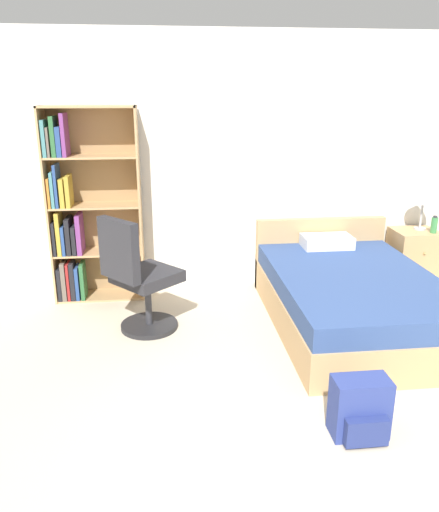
{
  "coord_description": "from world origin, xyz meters",
  "views": [
    {
      "loc": [
        -0.91,
        -1.9,
        2.01
      ],
      "look_at": [
        -0.46,
        1.98,
        0.73
      ],
      "focal_mm": 35.0,
      "sensor_mm": 36.0,
      "label": 1
    }
  ],
  "objects_px": {
    "bookshelf": "(82,211)",
    "nightstand": "(413,258)",
    "table_lamp": "(424,196)",
    "bed": "(350,296)",
    "backpack_blue": "(360,409)",
    "water_bottle": "(434,225)",
    "office_chair": "(139,279)"
  },
  "relations": [
    {
      "from": "bed",
      "to": "backpack_blue",
      "type": "height_order",
      "value": "bed"
    },
    {
      "from": "bookshelf",
      "to": "water_bottle",
      "type": "distance_m",
      "value": 3.59
    },
    {
      "from": "office_chair",
      "to": "water_bottle",
      "type": "xyz_separation_m",
      "value": [
        3.02,
        0.69,
        0.21
      ]
    },
    {
      "from": "nightstand",
      "to": "backpack_blue",
      "type": "relative_size",
      "value": 1.62
    },
    {
      "from": "backpack_blue",
      "to": "table_lamp",
      "type": "bearing_deg",
      "value": 56.92
    },
    {
      "from": "water_bottle",
      "to": "office_chair",
      "type": "bearing_deg",
      "value": -167.11
    },
    {
      "from": "water_bottle",
      "to": "bookshelf",
      "type": "bearing_deg",
      "value": 177.39
    },
    {
      "from": "bookshelf",
      "to": "bed",
      "type": "bearing_deg",
      "value": -20.15
    },
    {
      "from": "bookshelf",
      "to": "nightstand",
      "type": "xyz_separation_m",
      "value": [
        3.45,
        -0.06,
        -0.59
      ]
    },
    {
      "from": "water_bottle",
      "to": "backpack_blue",
      "type": "relative_size",
      "value": 0.48
    },
    {
      "from": "office_chair",
      "to": "backpack_blue",
      "type": "bearing_deg",
      "value": -48.79
    },
    {
      "from": "office_chair",
      "to": "table_lamp",
      "type": "height_order",
      "value": "table_lamp"
    },
    {
      "from": "bed",
      "to": "water_bottle",
      "type": "relative_size",
      "value": 11.39
    },
    {
      "from": "office_chair",
      "to": "bookshelf",
      "type": "bearing_deg",
      "value": 123.14
    },
    {
      "from": "water_bottle",
      "to": "backpack_blue",
      "type": "bearing_deg",
      "value": -125.96
    },
    {
      "from": "table_lamp",
      "to": "water_bottle",
      "type": "height_order",
      "value": "table_lamp"
    },
    {
      "from": "bed",
      "to": "office_chair",
      "type": "distance_m",
      "value": 1.89
    },
    {
      "from": "bed",
      "to": "nightstand",
      "type": "relative_size",
      "value": 3.38
    },
    {
      "from": "bookshelf",
      "to": "water_bottle",
      "type": "bearing_deg",
      "value": -2.61
    },
    {
      "from": "bed",
      "to": "office_chair",
      "type": "xyz_separation_m",
      "value": [
        -1.88,
        0.04,
        0.23
      ]
    },
    {
      "from": "office_chair",
      "to": "water_bottle",
      "type": "distance_m",
      "value": 3.11
    },
    {
      "from": "bookshelf",
      "to": "backpack_blue",
      "type": "height_order",
      "value": "bookshelf"
    },
    {
      "from": "bookshelf",
      "to": "table_lamp",
      "type": "bearing_deg",
      "value": -0.34
    },
    {
      "from": "office_chair",
      "to": "nightstand",
      "type": "relative_size",
      "value": 1.7
    },
    {
      "from": "bed",
      "to": "nightstand",
      "type": "bearing_deg",
      "value": 39.55
    },
    {
      "from": "bookshelf",
      "to": "table_lamp",
      "type": "distance_m",
      "value": 3.5
    },
    {
      "from": "bookshelf",
      "to": "water_bottle",
      "type": "height_order",
      "value": "bookshelf"
    },
    {
      "from": "bookshelf",
      "to": "office_chair",
      "type": "relative_size",
      "value": 1.81
    },
    {
      "from": "bookshelf",
      "to": "bed",
      "type": "height_order",
      "value": "bookshelf"
    },
    {
      "from": "water_bottle",
      "to": "backpack_blue",
      "type": "xyz_separation_m",
      "value": [
        -1.64,
        -2.26,
        -0.52
      ]
    },
    {
      "from": "backpack_blue",
      "to": "office_chair",
      "type": "bearing_deg",
      "value": 131.21
    },
    {
      "from": "nightstand",
      "to": "bookshelf",
      "type": "bearing_deg",
      "value": 179.04
    }
  ]
}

